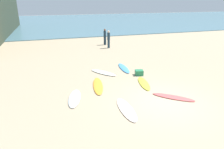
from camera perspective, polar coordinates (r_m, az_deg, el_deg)
name	(u,v)px	position (r m, az deg, el deg)	size (l,w,h in m)	color
ground_plane	(164,102)	(10.37, 14.20, -7.48)	(120.00, 120.00, 0.00)	tan
ocean_water	(71,22)	(46.74, -11.29, 14.23)	(120.00, 40.00, 0.08)	slate
surfboard_0	(126,109)	(9.43, 4.02, -9.61)	(0.60, 2.20, 0.06)	#F5DFD0
surfboard_1	(144,83)	(12.26, 8.87, -2.40)	(0.52, 2.08, 0.08)	yellow
surfboard_2	(124,68)	(14.78, 3.28, 1.82)	(0.50, 2.28, 0.08)	#4791D3
surfboard_3	(98,86)	(11.82, -3.93, -3.10)	(0.55, 2.52, 0.08)	#F9A02E
surfboard_4	(103,73)	(13.85, -2.40, 0.55)	(0.57, 2.06, 0.09)	white
surfboard_5	(75,98)	(10.53, -10.37, -6.48)	(0.58, 2.03, 0.08)	silver
surfboard_6	(173,97)	(10.92, 16.71, -6.04)	(0.49, 2.11, 0.07)	#DC5352
beachgoer_near	(105,36)	(22.49, -2.00, 10.68)	(0.37, 0.37, 1.71)	#1E3342
beachgoer_mid	(109,38)	(20.91, -0.95, 10.04)	(0.40, 0.40, 1.76)	#1E3342
beach_cooler	(139,73)	(13.57, 7.56, 0.53)	(0.51, 0.43, 0.34)	#287F51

